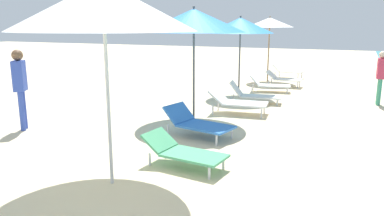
{
  "coord_description": "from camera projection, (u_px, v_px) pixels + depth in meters",
  "views": [
    {
      "loc": [
        3.69,
        3.33,
        2.3
      ],
      "look_at": [
        1.04,
        9.26,
        0.84
      ],
      "focal_mm": 35.14,
      "sensor_mm": 36.0,
      "label": 1
    }
  ],
  "objects": [
    {
      "name": "umbrella_third",
      "position": [
        103.0,
        6.0,
        5.0
      ],
      "size": [
        2.52,
        2.52,
        2.92
      ],
      "color": "silver",
      "rests_on": "ground"
    },
    {
      "name": "lounger_third_shoreside",
      "position": [
        183.0,
        151.0,
        6.14
      ],
      "size": [
        1.43,
        0.74,
        0.52
      ],
      "rotation": [
        0.0,
        0.0,
        -0.11
      ],
      "color": "#4CA572",
      "rests_on": "ground"
    },
    {
      "name": "umbrella_fourth",
      "position": [
        194.0,
        21.0,
        8.7
      ],
      "size": [
        2.42,
        2.42,
        2.71
      ],
      "color": "#4C4C51",
      "rests_on": "ground"
    },
    {
      "name": "lounger_fourth_shoreside",
      "position": [
        237.0,
        101.0,
        9.77
      ],
      "size": [
        1.56,
        0.86,
        0.63
      ],
      "rotation": [
        0.0,
        0.0,
        0.12
      ],
      "color": "white",
      "rests_on": "ground"
    },
    {
      "name": "lounger_fourth_inland",
      "position": [
        198.0,
        123.0,
        7.79
      ],
      "size": [
        1.54,
        0.97,
        0.61
      ],
      "rotation": [
        0.0,
        0.0,
        -0.21
      ],
      "color": "blue",
      "rests_on": "ground"
    },
    {
      "name": "umbrella_fifth",
      "position": [
        240.0,
        25.0,
        11.83
      ],
      "size": [
        2.09,
        2.09,
        2.56
      ],
      "color": "#4C4C51",
      "rests_on": "ground"
    },
    {
      "name": "lounger_fifth_shoreside",
      "position": [
        269.0,
        84.0,
        12.97
      ],
      "size": [
        1.46,
        0.81,
        0.59
      ],
      "rotation": [
        0.0,
        0.0,
        0.19
      ],
      "color": "white",
      "rests_on": "ground"
    },
    {
      "name": "lounger_fifth_inland",
      "position": [
        253.0,
        94.0,
        11.13
      ],
      "size": [
        1.57,
        0.79,
        0.63
      ],
      "rotation": [
        0.0,
        0.0,
        0.16
      ],
      "color": "white",
      "rests_on": "ground"
    },
    {
      "name": "umbrella_farthest",
      "position": [
        270.0,
        23.0,
        14.98
      ],
      "size": [
        1.9,
        1.9,
        2.61
      ],
      "color": "olive",
      "rests_on": "ground"
    },
    {
      "name": "lounger_farthest_shoreside",
      "position": [
        288.0,
        70.0,
        16.23
      ],
      "size": [
        1.31,
        0.83,
        0.6
      ],
      "rotation": [
        0.0,
        0.0,
        -0.12
      ],
      "color": "white",
      "rests_on": "ground"
    },
    {
      "name": "lounger_farthest_inland",
      "position": [
        283.0,
        78.0,
        14.02
      ],
      "size": [
        1.3,
        0.63,
        0.58
      ],
      "rotation": [
        0.0,
        0.0,
        0.01
      ],
      "color": "white",
      "rests_on": "ground"
    },
    {
      "name": "person_walking_near",
      "position": [
        20.0,
        81.0,
        8.14
      ],
      "size": [
        0.38,
        0.42,
        1.77
      ],
      "rotation": [
        0.0,
        0.0,
        0.58
      ],
      "color": "#334CB2",
      "rests_on": "ground"
    },
    {
      "name": "person_walking_mid",
      "position": [
        381.0,
        73.0,
        10.74
      ],
      "size": [
        0.24,
        0.37,
        1.55
      ],
      "rotation": [
        0.0,
        0.0,
        0.05
      ],
      "color": "#3F9972",
      "rests_on": "ground"
    }
  ]
}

